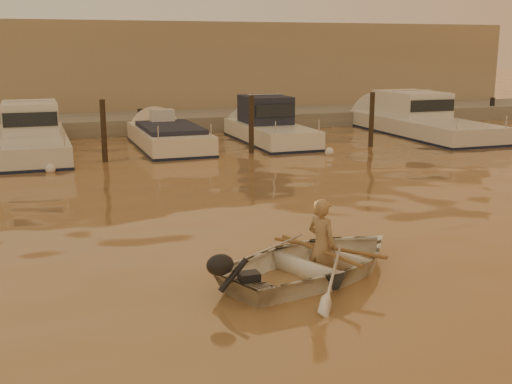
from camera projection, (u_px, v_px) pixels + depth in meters
name	position (u px, v px, depth m)	size (l,w,h in m)	color
ground_plane	(248.00, 342.00, 8.10)	(160.00, 160.00, 0.00)	olive
dinghy	(317.00, 261.00, 10.41)	(2.50, 3.50, 0.72)	white
person	(322.00, 246.00, 10.42)	(0.57, 0.38, 1.57)	#A07B50
outboard_motor	(248.00, 281.00, 9.42)	(0.90, 0.40, 0.70)	black
oar_port	(328.00, 248.00, 10.53)	(0.06, 0.06, 2.10)	brown
oar_starboard	(320.00, 250.00, 10.40)	(0.06, 0.06, 2.10)	brown
moored_boat_2	(32.00, 137.00, 21.89)	(2.26, 7.59, 1.75)	silver
moored_boat_3	(169.00, 142.00, 23.52)	(2.20, 6.31, 0.95)	#EEDFC7
moored_boat_4	(270.00, 126.00, 24.72)	(2.04, 6.37, 1.75)	white
moored_boat_5	(421.00, 120.00, 26.92)	(2.68, 8.85, 1.75)	silver
piling_2	(104.00, 134.00, 20.52)	(0.18, 0.18, 2.20)	#2D2319
piling_3	(251.00, 127.00, 22.14)	(0.18, 0.18, 2.20)	#2D2319
piling_4	(371.00, 122.00, 23.66)	(0.18, 0.18, 2.20)	#2D2319
fender_c	(50.00, 169.00, 18.97)	(0.30, 0.30, 0.30)	silver
fender_d	(191.00, 155.00, 21.34)	(0.30, 0.30, 0.30)	#E2561A
fender_e	(329.00, 152.00, 22.03)	(0.30, 0.30, 0.30)	silver
quay	(89.00, 128.00, 27.83)	(52.00, 4.00, 1.00)	gray
waterfront_building	(77.00, 71.00, 32.38)	(46.00, 7.00, 4.80)	#9E8466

